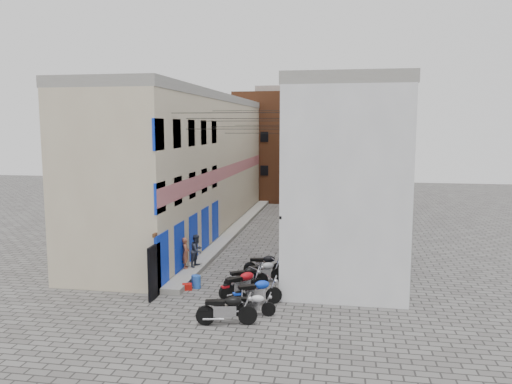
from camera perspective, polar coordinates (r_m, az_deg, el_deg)
The scene contains 21 objects.
ground at distance 20.76m, azimuth -4.40°, elevation -12.00°, with size 90.00×90.00×0.00m, color #524F4D.
plinth at distance 33.40m, azimuth -2.33°, elevation -4.24°, with size 0.90×26.00×0.25m, color gray.
building_left at distance 33.48m, azimuth -7.31°, elevation 3.29°, with size 5.10×27.00×9.00m.
building_right at distance 32.04m, azimuth 10.06°, elevation 3.07°, with size 5.94×26.00×9.00m.
building_far_brick_left at distance 47.50m, azimuth 1.52°, elevation 5.19°, with size 6.00×6.00×10.00m, color brown.
building_far_brick_right at distance 49.08m, azimuth 7.66°, elevation 4.03°, with size 5.00×6.00×8.00m, color brown.
building_far_concrete at distance 53.20m, azimuth 4.61°, elevation 5.95°, with size 8.00×5.00×11.00m, color gray.
far_shopfront at distance 44.79m, azimuth 3.52°, elevation 0.16°, with size 2.00×0.30×2.40m, color black.
overhead_wires at distance 27.04m, azimuth -0.54°, elevation 7.93°, with size 5.80×13.02×1.32m.
motorcycle_a at distance 17.96m, azimuth -3.38°, elevation -13.04°, with size 0.68×2.17×1.25m, color black, non-canonical shape.
motorcycle_b at distance 18.75m, azimuth -0.35°, elevation -12.59°, with size 0.53×1.68×0.97m, color silver, non-canonical shape.
motorcycle_c at distance 19.70m, azimuth 0.07°, elevation -11.21°, with size 0.66×2.09×1.21m, color #0D36C9, non-canonical shape.
motorcycle_d at distance 20.64m, azimuth -1.58°, elevation -10.29°, with size 0.67×2.13×1.23m, color #A10B13, non-canonical shape.
motorcycle_e at distance 21.56m, azimuth -1.14°, elevation -9.58°, with size 0.64×2.03×1.18m, color black, non-canonical shape.
motorcycle_f at distance 22.42m, azimuth 0.87°, elevation -8.98°, with size 0.62×1.95×1.13m, color #A2A1A6, non-canonical shape.
motorcycle_g at distance 23.53m, azimuth 0.99°, elevation -8.15°, with size 0.63×1.98×1.15m, color black, non-canonical shape.
person_a at distance 23.98m, azimuth -8.05°, elevation -6.90°, with size 0.54×0.35×1.47m, color #9D5339.
person_b at distance 24.23m, azimuth -6.78°, elevation -6.64°, with size 0.75×0.59×1.55m, color #2B3141.
water_jug_near at distance 21.99m, azimuth -6.79°, elevation -10.16°, with size 0.35×0.35×0.54m, color blue.
water_jug_far at distance 22.40m, azimuth -7.03°, elevation -9.96°, with size 0.29×0.29×0.45m, color #2047A3.
red_crate at distance 21.86m, azimuth -7.89°, elevation -10.68°, with size 0.41×0.31×0.26m, color #B2130C.
Camera 1 is at (4.87, -18.96, 6.93)m, focal length 35.00 mm.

